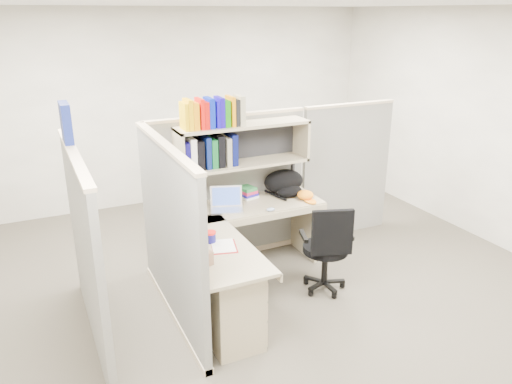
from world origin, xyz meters
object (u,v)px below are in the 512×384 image
desk (236,276)px  backpack (286,183)px  snack_canister (210,237)px  task_chair (326,262)px  laptop (227,200)px

desk → backpack: (1.00, 0.95, 0.42)m
snack_canister → task_chair: task_chair is taller
backpack → task_chair: bearing=-86.8°
backpack → desk: bearing=-131.7°
laptop → desk: bearing=-87.3°
desk → laptop: (0.23, 0.79, 0.41)m
desk → laptop: laptop is taller
desk → snack_canister: size_ratio=17.56×
laptop → backpack: 0.79m
snack_canister → task_chair: 1.23m
backpack → task_chair: size_ratio=0.48×
snack_canister → task_chair: size_ratio=0.11×
desk → snack_canister: bearing=134.6°
laptop → backpack: size_ratio=0.72×
laptop → backpack: bearing=31.2°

